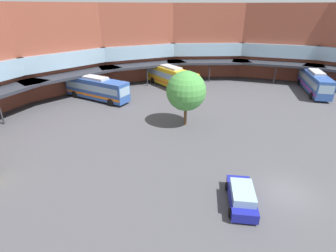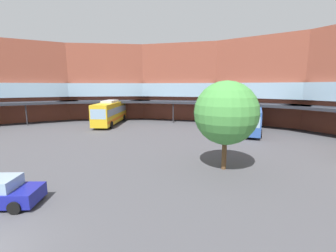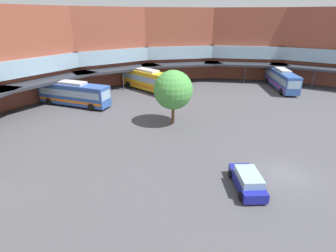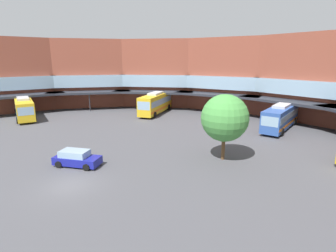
{
  "view_description": "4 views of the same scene",
  "coord_description": "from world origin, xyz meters",
  "px_view_note": "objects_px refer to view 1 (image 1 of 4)",
  "views": [
    {
      "loc": [
        -18.05,
        -4.5,
        13.41
      ],
      "look_at": [
        -1.98,
        11.38,
        2.73
      ],
      "focal_mm": 27.23,
      "sensor_mm": 36.0,
      "label": 1
    },
    {
      "loc": [
        10.29,
        -1.78,
        6.29
      ],
      "look_at": [
        -1.62,
        14.71,
        2.71
      ],
      "focal_mm": 24.37,
      "sensor_mm": 36.0,
      "label": 2
    },
    {
      "loc": [
        -21.19,
        -2.7,
        12.63
      ],
      "look_at": [
        -0.95,
        11.56,
        2.03
      ],
      "focal_mm": 27.85,
      "sensor_mm": 36.0,
      "label": 3
    },
    {
      "loc": [
        20.43,
        -6.33,
        10.02
      ],
      "look_at": [
        -2.5,
        12.29,
        2.56
      ],
      "focal_mm": 28.5,
      "sensor_mm": 36.0,
      "label": 4
    }
  ],
  "objects_px": {
    "bus_2": "(314,81)",
    "bus_0": "(97,88)",
    "parked_car": "(242,196)",
    "plaza_tree": "(186,91)",
    "bus_1": "(171,77)"
  },
  "relations": [
    {
      "from": "bus_0",
      "to": "plaza_tree",
      "type": "height_order",
      "value": "plaza_tree"
    },
    {
      "from": "bus_2",
      "to": "plaza_tree",
      "type": "xyz_separation_m",
      "value": [
        -25.38,
        6.77,
        2.49
      ]
    },
    {
      "from": "bus_2",
      "to": "bus_0",
      "type": "bearing_deg",
      "value": -71.25
    },
    {
      "from": "parked_car",
      "to": "plaza_tree",
      "type": "xyz_separation_m",
      "value": [
        7.74,
        12.27,
        3.59
      ]
    },
    {
      "from": "bus_0",
      "to": "parked_car",
      "type": "bearing_deg",
      "value": -24.83
    },
    {
      "from": "bus_1",
      "to": "parked_car",
      "type": "distance_m",
      "value": 30.64
    },
    {
      "from": "bus_1",
      "to": "bus_2",
      "type": "relative_size",
      "value": 1.1
    },
    {
      "from": "bus_1",
      "to": "parked_car",
      "type": "xyz_separation_m",
      "value": [
        -18.06,
        -24.72,
        -1.19
      ]
    },
    {
      "from": "bus_2",
      "to": "plaza_tree",
      "type": "height_order",
      "value": "plaza_tree"
    },
    {
      "from": "bus_2",
      "to": "parked_car",
      "type": "distance_m",
      "value": 33.6
    },
    {
      "from": "bus_0",
      "to": "parked_car",
      "type": "xyz_separation_m",
      "value": [
        -5.13,
        -28.27,
        -1.11
      ]
    },
    {
      "from": "plaza_tree",
      "to": "parked_car",
      "type": "bearing_deg",
      "value": -122.25
    },
    {
      "from": "bus_0",
      "to": "bus_1",
      "type": "bearing_deg",
      "value": 60.09
    },
    {
      "from": "bus_1",
      "to": "bus_0",
      "type": "bearing_deg",
      "value": -95.83
    },
    {
      "from": "parked_car",
      "to": "plaza_tree",
      "type": "relative_size",
      "value": 0.68
    }
  ]
}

